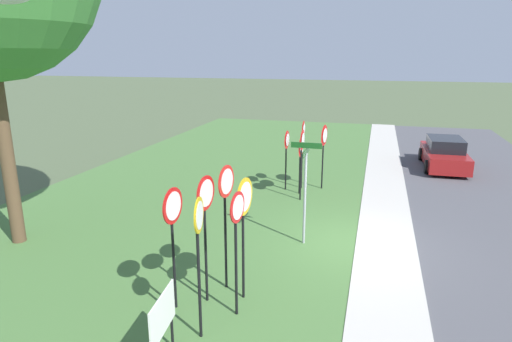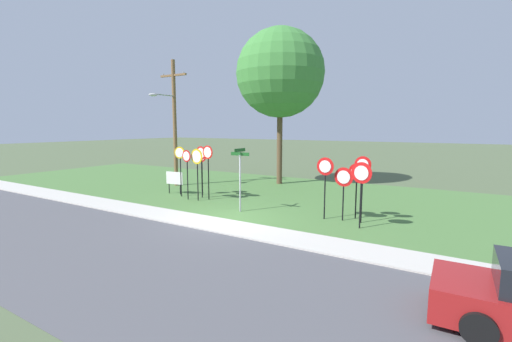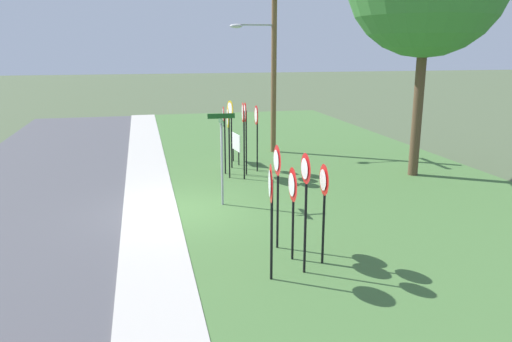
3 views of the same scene
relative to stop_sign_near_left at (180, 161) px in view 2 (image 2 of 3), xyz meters
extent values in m
plane|color=#4C5B3D|center=(4.93, -2.51, -1.97)|extent=(160.00, 160.00, 0.00)
cube|color=#4C4C51|center=(4.93, -7.31, -1.97)|extent=(44.00, 6.40, 0.01)
cube|color=#BCB7AD|center=(4.93, -3.31, -1.94)|extent=(44.00, 1.60, 0.06)
cube|color=#477038|center=(4.93, 3.49, -1.95)|extent=(44.00, 12.00, 0.04)
cylinder|color=black|center=(0.00, 0.03, -0.71)|extent=(0.06, 0.06, 2.43)
cylinder|color=gold|center=(0.00, -0.01, 0.45)|extent=(0.63, 0.13, 0.64)
cylinder|color=white|center=(0.00, -0.03, 0.45)|extent=(0.49, 0.09, 0.50)
cylinder|color=black|center=(0.86, -0.39, -0.77)|extent=(0.06, 0.06, 2.32)
cylinder|color=red|center=(0.86, -0.43, 0.34)|extent=(0.61, 0.10, 0.61)
cylinder|color=white|center=(0.86, -0.44, 0.34)|extent=(0.47, 0.06, 0.47)
cylinder|color=black|center=(0.77, 0.89, -0.80)|extent=(0.06, 0.06, 2.27)
cylinder|color=red|center=(0.77, 0.85, 0.28)|extent=(0.73, 0.07, 0.73)
cylinder|color=white|center=(0.77, 0.84, 0.28)|extent=(0.57, 0.04, 0.57)
cylinder|color=black|center=(1.50, -0.33, -0.77)|extent=(0.06, 0.06, 2.33)
cylinder|color=gold|center=(1.50, -0.37, 0.34)|extent=(0.78, 0.10, 0.78)
cylinder|color=white|center=(1.50, -0.39, 0.34)|extent=(0.60, 0.07, 0.61)
cylinder|color=black|center=(1.81, 0.16, -0.67)|extent=(0.06, 0.06, 2.52)
cylinder|color=red|center=(1.81, 0.12, 0.54)|extent=(0.70, 0.11, 0.70)
cylinder|color=white|center=(1.81, 0.10, 0.54)|extent=(0.54, 0.07, 0.54)
cylinder|color=black|center=(1.18, 0.37, -0.71)|extent=(0.06, 0.06, 2.44)
cylinder|color=red|center=(1.18, 0.33, 0.46)|extent=(0.71, 0.10, 0.71)
cylinder|color=white|center=(1.18, 0.31, 0.46)|extent=(0.55, 0.06, 0.55)
cylinder|color=black|center=(9.35, 0.38, -0.92)|extent=(0.06, 0.06, 2.01)
cone|color=red|center=(9.35, 0.34, 0.01)|extent=(0.69, 0.08, 0.69)
cone|color=white|center=(9.35, 0.32, 0.01)|extent=(0.47, 0.05, 0.47)
cylinder|color=black|center=(8.99, -0.21, -1.00)|extent=(0.06, 0.06, 1.85)
cone|color=red|center=(8.99, -0.25, -0.15)|extent=(0.77, 0.07, 0.77)
cone|color=white|center=(8.99, -0.28, -0.15)|extent=(0.53, 0.04, 0.53)
cylinder|color=black|center=(9.71, -0.17, -0.74)|extent=(0.06, 0.06, 2.38)
cone|color=red|center=(9.71, -0.21, 0.38)|extent=(0.65, 0.04, 0.65)
cone|color=white|center=(9.71, -0.23, 0.38)|extent=(0.44, 0.02, 0.44)
cylinder|color=black|center=(8.28, -0.37, -0.81)|extent=(0.06, 0.06, 2.25)
cone|color=red|center=(8.28, -0.41, 0.24)|extent=(0.73, 0.06, 0.73)
cone|color=white|center=(8.28, -0.43, 0.24)|extent=(0.50, 0.03, 0.50)
cylinder|color=black|center=(9.86, -0.94, -0.85)|extent=(0.06, 0.06, 2.17)
cone|color=red|center=(9.86, -0.98, 0.16)|extent=(0.79, 0.17, 0.80)
cone|color=silver|center=(9.86, -1.00, 0.16)|extent=(0.54, 0.11, 0.54)
cylinder|color=#9EA0A8|center=(4.62, -1.11, -0.68)|extent=(0.07, 0.07, 2.50)
cylinder|color=#9EA0A8|center=(4.62, -1.11, 0.58)|extent=(0.09, 0.09, 0.03)
cube|color=#19511E|center=(4.62, -1.11, 0.64)|extent=(0.96, 0.03, 0.15)
cube|color=#19511E|center=(4.62, -1.11, 0.81)|extent=(0.03, 0.82, 0.15)
cylinder|color=brown|center=(-2.73, 2.48, 2.01)|extent=(0.24, 0.24, 7.88)
cube|color=brown|center=(-2.73, 2.48, 5.00)|extent=(2.10, 0.12, 0.12)
cylinder|color=gray|center=(-3.58, 2.48, 5.10)|extent=(0.09, 0.09, 0.10)
cylinder|color=gray|center=(-1.88, 2.48, 5.10)|extent=(0.09, 0.09, 0.10)
cylinder|color=#9EA0A8|center=(-2.73, 1.63, 3.74)|extent=(0.08, 1.71, 0.08)
ellipsoid|color=#B7B7BC|center=(-2.73, 0.78, 3.68)|extent=(0.40, 0.56, 0.18)
cylinder|color=black|center=(-1.18, 0.30, -1.66)|extent=(0.05, 0.05, 0.55)
cylinder|color=black|center=(-0.42, 0.39, -1.66)|extent=(0.05, 0.05, 0.55)
cube|color=white|center=(-0.80, 0.35, -1.03)|extent=(1.10, 0.16, 0.70)
cylinder|color=brown|center=(2.63, 6.55, 0.95)|extent=(0.36, 0.36, 5.76)
sphere|color=#3D7F38|center=(2.63, 6.55, 5.24)|extent=(5.67, 5.67, 5.67)
cylinder|color=black|center=(13.39, -5.09, -1.66)|extent=(0.60, 0.19, 0.60)
cylinder|color=black|center=(13.42, -6.80, -1.66)|extent=(0.60, 0.19, 0.60)
camera|label=1|loc=(-6.52, -2.83, 3.11)|focal=30.79mm
camera|label=2|loc=(12.97, -13.57, 1.83)|focal=24.06mm
camera|label=3|loc=(19.03, -3.40, 2.79)|focal=34.64mm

